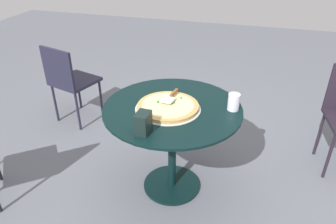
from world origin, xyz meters
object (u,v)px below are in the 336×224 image
(pizza_on_tray, at_px, (168,107))
(patio_chair_far, at_px, (69,79))
(napkin_dispenser, at_px, (143,123))
(patio_table, at_px, (172,126))
(drinking_cup, at_px, (234,102))
(pizza_server, at_px, (171,96))

(pizza_on_tray, distance_m, patio_chair_far, 1.40)
(napkin_dispenser, bearing_deg, patio_chair_far, -128.62)
(patio_table, bearing_deg, drinking_cup, -168.32)
(pizza_server, height_order, patio_chair_far, patio_chair_far)
(patio_table, xyz_separation_m, pizza_server, (0.02, -0.05, 0.21))
(patio_table, height_order, pizza_server, pizza_server)
(napkin_dispenser, xyz_separation_m, patio_chair_far, (1.14, -0.99, -0.29))
(pizza_on_tray, distance_m, pizza_server, 0.09)
(drinking_cup, bearing_deg, patio_table, 11.68)
(pizza_server, bearing_deg, drinking_cup, -175.81)
(drinking_cup, distance_m, napkin_dispenser, 0.64)
(pizza_server, height_order, napkin_dispenser, napkin_dispenser)
(patio_table, relative_size, drinking_cup, 8.34)
(pizza_server, bearing_deg, napkin_dispenser, 81.41)
(patio_table, xyz_separation_m, drinking_cup, (-0.39, -0.08, 0.21))
(pizza_server, xyz_separation_m, drinking_cup, (-0.42, -0.03, 0.00))
(patio_table, height_order, drinking_cup, drinking_cup)
(drinking_cup, bearing_deg, pizza_on_tray, 14.80)
(pizza_on_tray, height_order, pizza_server, pizza_server)
(patio_table, distance_m, pizza_on_tray, 0.17)
(pizza_server, xyz_separation_m, napkin_dispenser, (0.06, 0.39, 0.01))
(pizza_server, relative_size, patio_chair_far, 0.26)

